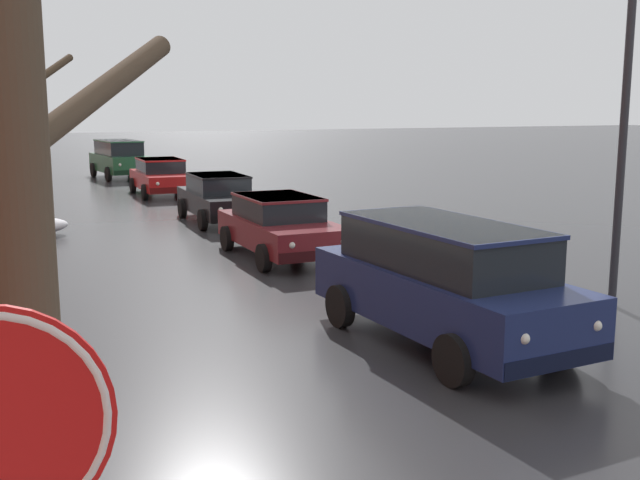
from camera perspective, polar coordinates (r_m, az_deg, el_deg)
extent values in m
ellipsoid|color=white|center=(16.03, 10.01, -1.35)|extent=(2.85, 1.48, 0.74)
ellipsoid|color=white|center=(15.98, 9.97, -1.53)|extent=(0.79, 0.66, 0.66)
ellipsoid|color=white|center=(22.00, -21.79, 0.89)|extent=(2.76, 1.22, 0.54)
ellipsoid|color=white|center=(22.22, -20.82, 1.11)|extent=(0.71, 0.59, 0.59)
ellipsoid|color=white|center=(21.77, -21.73, 0.84)|extent=(0.68, 0.57, 0.57)
ellipsoid|color=white|center=(18.83, 6.25, -0.03)|extent=(2.71, 1.33, 0.44)
ellipsoid|color=white|center=(18.84, 7.16, 0.24)|extent=(0.74, 0.62, 0.62)
cylinder|color=#4C3D2D|center=(3.81, -21.20, -4.42)|extent=(0.32, 0.32, 5.17)
cylinder|color=#4C3D2D|center=(4.31, -16.13, 10.47)|extent=(1.06, 1.25, 0.71)
cylinder|color=#423323|center=(12.12, -20.63, 10.81)|extent=(1.41, 1.80, 0.98)
cube|color=navy|center=(11.38, 9.13, -4.09)|extent=(2.05, 4.84, 0.80)
cube|color=black|center=(11.26, 9.09, -0.38)|extent=(1.72, 3.41, 0.68)
cube|color=navy|center=(11.21, 9.14, 1.18)|extent=(1.76, 3.47, 0.06)
cube|color=black|center=(9.76, 17.27, -8.52)|extent=(1.75, 0.22, 0.22)
cube|color=black|center=(13.33, 3.17, -3.13)|extent=(1.75, 0.22, 0.22)
cylinder|color=black|center=(10.99, 17.53, -7.11)|extent=(0.22, 0.69, 0.68)
cylinder|color=black|center=(9.84, 9.88, -8.80)|extent=(0.22, 0.69, 0.68)
cylinder|color=black|center=(13.15, 8.48, -3.95)|extent=(0.22, 0.69, 0.68)
cylinder|color=black|center=(12.20, 1.50, -4.94)|extent=(0.22, 0.69, 0.68)
sphere|color=silver|center=(10.04, 19.86, -6.01)|extent=(0.14, 0.14, 0.14)
sphere|color=silver|center=(9.25, 14.93, -7.10)|extent=(0.14, 0.14, 0.14)
cube|color=maroon|center=(17.69, -2.89, 0.62)|extent=(1.78, 4.22, 0.60)
cube|color=black|center=(17.81, -3.15, 2.50)|extent=(1.53, 2.19, 0.52)
cube|color=maroon|center=(17.78, -3.16, 3.23)|extent=(1.57, 2.24, 0.06)
cube|color=black|center=(15.85, -0.20, -1.14)|extent=(1.74, 0.12, 0.22)
cube|color=black|center=(19.63, -5.06, 0.99)|extent=(1.74, 0.12, 0.22)
cylinder|color=black|center=(16.92, 1.59, -0.84)|extent=(0.18, 0.60, 0.60)
cylinder|color=black|center=(16.23, -4.22, -1.33)|extent=(0.18, 0.60, 0.60)
cylinder|color=black|center=(19.27, -1.76, 0.50)|extent=(0.18, 0.60, 0.60)
cylinder|color=black|center=(18.67, -6.94, 0.12)|extent=(0.18, 0.60, 0.60)
sphere|color=silver|center=(16.02, 1.74, -0.08)|extent=(0.14, 0.14, 0.14)
sphere|color=silver|center=(15.56, -2.11, -0.38)|extent=(0.14, 0.14, 0.14)
cube|color=black|center=(23.24, -7.44, 2.80)|extent=(1.84, 4.44, 0.60)
cube|color=black|center=(23.39, -7.61, 4.22)|extent=(1.53, 2.33, 0.52)
cube|color=black|center=(23.37, -7.62, 4.79)|extent=(1.57, 2.37, 0.06)
cube|color=black|center=(21.22, -5.97, 1.66)|extent=(1.66, 0.18, 0.22)
cube|color=black|center=(25.33, -8.66, 2.95)|extent=(1.66, 0.18, 0.22)
cylinder|color=black|center=(22.23, -4.38, 1.75)|extent=(0.20, 0.61, 0.60)
cylinder|color=black|center=(21.77, -8.73, 1.49)|extent=(0.20, 0.61, 0.60)
cylinder|color=black|center=(24.81, -6.29, 2.58)|extent=(0.20, 0.61, 0.60)
cylinder|color=black|center=(24.40, -10.20, 2.36)|extent=(0.20, 0.61, 0.60)
sphere|color=silver|center=(21.31, -4.54, 2.42)|extent=(0.14, 0.14, 0.14)
sphere|color=silver|center=(21.01, -7.40, 2.26)|extent=(0.14, 0.14, 0.14)
cube|color=red|center=(30.55, -11.69, 4.39)|extent=(1.86, 4.39, 0.60)
cube|color=black|center=(30.71, -11.81, 5.47)|extent=(1.57, 2.30, 0.52)
cube|color=red|center=(30.70, -11.82, 5.90)|extent=(1.61, 2.34, 0.06)
cube|color=#520B0B|center=(28.49, -10.85, 3.66)|extent=(1.74, 0.16, 0.22)
cube|color=#520B0B|center=(32.65, -12.41, 4.40)|extent=(1.74, 0.16, 0.22)
cylinder|color=black|center=(29.46, -9.43, 3.68)|extent=(0.19, 0.60, 0.60)
cylinder|color=black|center=(29.10, -12.90, 3.48)|extent=(0.19, 0.60, 0.60)
cylinder|color=black|center=(32.07, -10.55, 4.15)|extent=(0.19, 0.60, 0.60)
cylinder|color=black|center=(31.74, -13.75, 3.97)|extent=(0.19, 0.60, 0.60)
sphere|color=silver|center=(28.56, -9.72, 4.24)|extent=(0.14, 0.14, 0.14)
sphere|color=silver|center=(28.33, -11.99, 4.12)|extent=(0.14, 0.14, 0.14)
cube|color=#1E5633|center=(38.14, -14.69, 5.57)|extent=(2.24, 4.71, 0.80)
cube|color=black|center=(38.14, -14.76, 6.68)|extent=(1.85, 3.32, 0.68)
cube|color=#1E5633|center=(38.13, -14.78, 7.15)|extent=(1.89, 3.39, 0.06)
cube|color=black|center=(36.03, -13.75, 4.92)|extent=(1.76, 0.29, 0.22)
cube|color=black|center=(40.31, -15.51, 5.36)|extent=(1.76, 0.29, 0.22)
cylinder|color=black|center=(37.07, -12.72, 4.91)|extent=(0.25, 0.69, 0.68)
cylinder|color=black|center=(36.58, -15.48, 4.73)|extent=(0.25, 0.69, 0.68)
cylinder|color=black|center=(39.77, -13.92, 5.19)|extent=(0.25, 0.69, 0.68)
cylinder|color=black|center=(39.32, -16.50, 5.02)|extent=(0.25, 0.69, 0.68)
sphere|color=silver|center=(36.13, -12.86, 5.54)|extent=(0.14, 0.14, 0.14)
sphere|color=silver|center=(35.81, -14.66, 5.43)|extent=(0.14, 0.14, 0.14)
cylinder|color=red|center=(11.66, -21.03, -6.66)|extent=(0.22, 0.22, 0.55)
sphere|color=red|center=(11.57, -21.14, -5.09)|extent=(0.21, 0.21, 0.21)
cylinder|color=red|center=(11.65, -21.83, -6.59)|extent=(0.10, 0.09, 0.09)
cylinder|color=red|center=(11.66, -20.25, -6.47)|extent=(0.10, 0.09, 0.09)
cylinder|color=#28282D|center=(14.09, 21.54, 6.15)|extent=(0.14, 0.14, 5.41)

